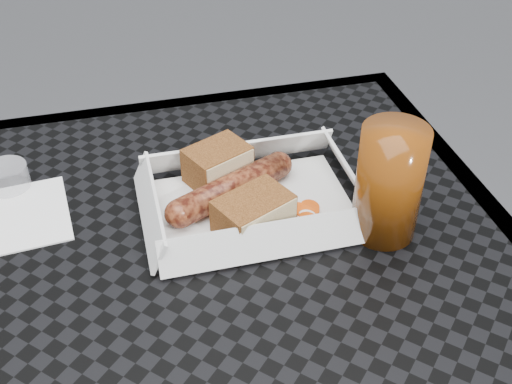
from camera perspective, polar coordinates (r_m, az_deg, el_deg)
patio_table at (r=0.69m, az=-7.51°, el=-14.37°), size 0.80×0.80×0.74m
food_tray at (r=0.74m, az=-0.19°, el=-1.25°), size 0.22×0.15×0.00m
bratwurst at (r=0.73m, az=-2.21°, el=0.35°), size 0.16×0.09×0.03m
bread_near at (r=0.76m, az=-3.44°, el=2.48°), size 0.09×0.08×0.04m
bread_far at (r=0.69m, az=-0.23°, el=-1.93°), size 0.09×0.08×0.04m
veg_garnish at (r=0.72m, az=4.21°, el=-2.10°), size 0.03×0.03×0.00m
napkin at (r=0.77m, az=-20.74°, el=-2.14°), size 0.13×0.13×0.00m
condiment_cup_empty at (r=0.82m, az=-21.23°, el=1.23°), size 0.05×0.05×0.03m
drink_glass at (r=0.68m, az=11.74°, el=0.79°), size 0.07×0.07×0.13m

